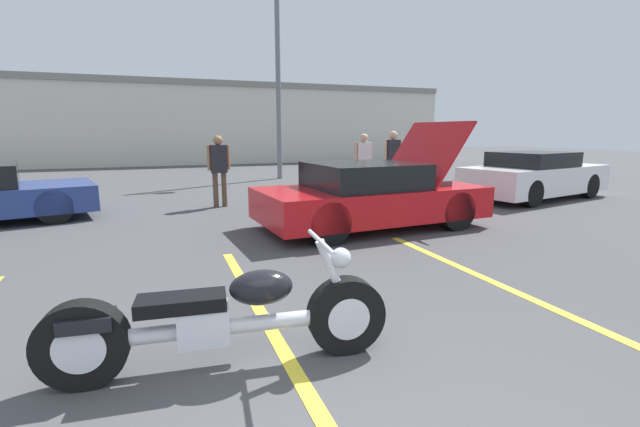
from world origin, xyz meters
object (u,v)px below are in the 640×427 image
show_car_hood_open (372,196)px  parked_car_right_row (534,176)px  light_pole (280,70)px  spectator_by_show_car (393,158)px  spectator_midground (363,161)px  motorcycle (222,320)px  spectator_near_motorcycle (219,165)px

show_car_hood_open → parked_car_right_row: show_car_hood_open is taller
light_pole → spectator_by_show_car: bearing=-73.9°
spectator_midground → motorcycle: bearing=-123.4°
light_pole → show_car_hood_open: light_pole is taller
light_pole → spectator_near_motorcycle: light_pole is taller
motorcycle → spectator_midground: (4.60, 6.98, 0.63)m
parked_car_right_row → light_pole: bearing=112.3°
show_car_hood_open → spectator_midground: 3.39m
spectator_by_show_car → spectator_midground: size_ratio=1.04×
spectator_near_motorcycle → show_car_hood_open: bearing=-54.4°
show_car_hood_open → spectator_by_show_car: size_ratio=2.39×
spectator_by_show_car → show_car_hood_open: bearing=-125.3°
spectator_near_motorcycle → spectator_midground: 3.66m
spectator_near_motorcycle → spectator_by_show_car: (4.63, 0.07, 0.07)m
spectator_midground → parked_car_right_row: bearing=-19.5°
show_car_hood_open → spectator_near_motorcycle: show_car_hood_open is taller
motorcycle → spectator_by_show_car: (5.57, 7.19, 0.67)m
motorcycle → spectator_by_show_car: 9.12m
parked_car_right_row → show_car_hood_open: bearing=-176.1°
motorcycle → spectator_by_show_car: bearing=58.2°
light_pole → motorcycle: 13.74m
motorcycle → show_car_hood_open: bearing=56.2°
parked_car_right_row → spectator_near_motorcycle: 8.07m
motorcycle → spectator_by_show_car: size_ratio=1.43×
spectator_by_show_car → parked_car_right_row: bearing=-27.6°
motorcycle → show_car_hood_open: 5.08m
spectator_near_motorcycle → spectator_midground: bearing=-2.1°
motorcycle → spectator_midground: bearing=62.6°
show_car_hood_open → spectator_near_motorcycle: 3.97m
show_car_hood_open → spectator_by_show_car: 4.05m
motorcycle → spectator_midground: 8.38m
show_car_hood_open → motorcycle: bearing=-133.8°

